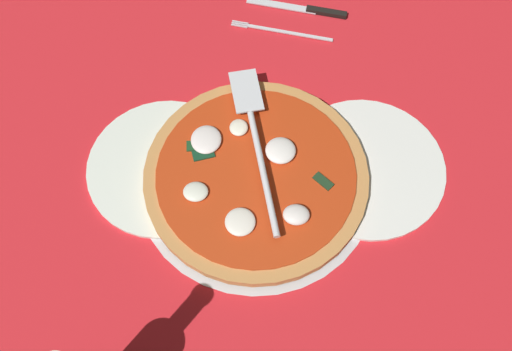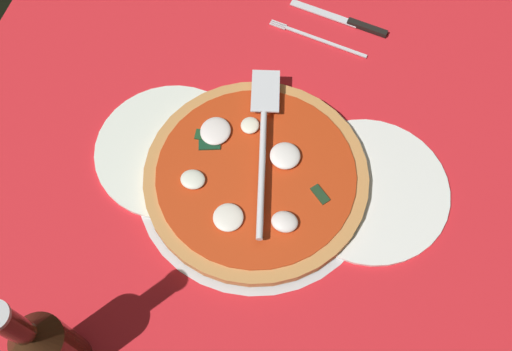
% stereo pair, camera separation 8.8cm
% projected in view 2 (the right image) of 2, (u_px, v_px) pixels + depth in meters
% --- Properties ---
extents(ground_plane, '(1.04, 1.04, 0.01)m').
position_uv_depth(ground_plane, '(250.00, 185.00, 0.90)').
color(ground_plane, red).
extents(pizza_pan, '(0.37, 0.37, 0.01)m').
position_uv_depth(pizza_pan, '(256.00, 180.00, 0.89)').
color(pizza_pan, silver).
rests_on(pizza_pan, ground_plane).
extents(dinner_plate_left, '(0.25, 0.25, 0.01)m').
position_uv_depth(dinner_plate_left, '(368.00, 189.00, 0.89)').
color(dinner_plate_left, white).
rests_on(dinner_plate_left, ground_plane).
extents(dinner_plate_right, '(0.24, 0.24, 0.01)m').
position_uv_depth(dinner_plate_right, '(171.00, 149.00, 0.92)').
color(dinner_plate_right, white).
rests_on(dinner_plate_right, ground_plane).
extents(pizza, '(0.34, 0.34, 0.03)m').
position_uv_depth(pizza, '(255.00, 175.00, 0.88)').
color(pizza, '#C88648').
rests_on(pizza, pizza_pan).
extents(pizza_server, '(0.09, 0.29, 0.01)m').
position_uv_depth(pizza_server, '(264.00, 142.00, 0.88)').
color(pizza_server, silver).
rests_on(pizza_server, pizza).
extents(place_setting_near, '(0.21, 0.16, 0.01)m').
position_uv_depth(place_setting_near, '(333.00, 31.00, 1.03)').
color(place_setting_near, white).
rests_on(place_setting_near, ground_plane).
extents(beer_bottle, '(0.06, 0.06, 0.25)m').
position_uv_depth(beer_bottle, '(47.00, 346.00, 0.69)').
color(beer_bottle, '#351C0F').
rests_on(beer_bottle, ground_plane).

